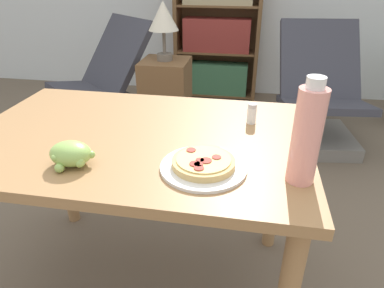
# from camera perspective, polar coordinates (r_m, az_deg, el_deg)

# --- Properties ---
(ground_plane) EXTENTS (14.00, 14.00, 0.00)m
(ground_plane) POSITION_cam_1_polar(r_m,az_deg,el_deg) (1.65, -3.99, -21.78)
(ground_plane) COLOR brown
(dining_table) EXTENTS (1.17, 0.78, 0.73)m
(dining_table) POSITION_cam_1_polar(r_m,az_deg,el_deg) (1.25, -8.77, -2.59)
(dining_table) COLOR #A37549
(dining_table) RESTS_ON ground_plane
(pizza_on_plate) EXTENTS (0.25, 0.25, 0.04)m
(pizza_on_plate) POSITION_cam_1_polar(r_m,az_deg,el_deg) (0.98, 1.93, -3.41)
(pizza_on_plate) COLOR white
(pizza_on_plate) RESTS_ON dining_table
(grape_bunch) EXTENTS (0.13, 0.11, 0.07)m
(grape_bunch) POSITION_cam_1_polar(r_m,az_deg,el_deg) (1.05, -19.56, -1.65)
(grape_bunch) COLOR #93BC5B
(grape_bunch) RESTS_ON dining_table
(drink_bottle) EXTENTS (0.08, 0.08, 0.29)m
(drink_bottle) POSITION_cam_1_polar(r_m,az_deg,el_deg) (0.92, 18.59, 1.40)
(drink_bottle) COLOR pink
(drink_bottle) RESTS_ON dining_table
(salt_shaker) EXTENTS (0.03, 0.03, 0.08)m
(salt_shaker) POSITION_cam_1_polar(r_m,az_deg,el_deg) (1.27, 9.93, 5.01)
(salt_shaker) COLOR white
(salt_shaker) RESTS_ON dining_table
(lounge_chair_near) EXTENTS (0.88, 0.96, 0.88)m
(lounge_chair_near) POSITION_cam_1_polar(r_m,az_deg,el_deg) (2.90, -14.68, 7.52)
(lounge_chair_near) COLOR slate
(lounge_chair_near) RESTS_ON ground_plane
(lounge_chair_far) EXTENTS (0.66, 0.82, 0.88)m
(lounge_chair_far) POSITION_cam_1_polar(r_m,az_deg,el_deg) (2.76, 20.29, 5.68)
(lounge_chair_far) COLOR slate
(lounge_chair_far) RESTS_ON ground_plane
(bookshelf) EXTENTS (0.84, 0.27, 1.35)m
(bookshelf) POSITION_cam_1_polar(r_m,az_deg,el_deg) (3.56, 4.21, 17.98)
(bookshelf) COLOR brown
(bookshelf) RESTS_ON ground_plane
(side_table) EXTENTS (0.34, 0.34, 0.63)m
(side_table) POSITION_cam_1_polar(r_m,az_deg,el_deg) (2.64, -4.29, 7.05)
(side_table) COLOR brown
(side_table) RESTS_ON ground_plane
(table_lamp) EXTENTS (0.21, 0.21, 0.40)m
(table_lamp) POSITION_cam_1_polar(r_m,az_deg,el_deg) (2.49, -4.81, 20.10)
(table_lamp) COLOR #665B51
(table_lamp) RESTS_ON side_table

